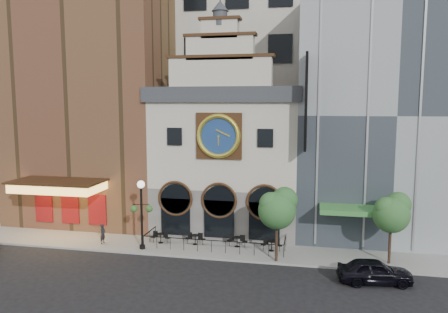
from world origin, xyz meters
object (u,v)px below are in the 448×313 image
object	(u,v)px
bistro_2	(237,241)
bistro_3	(272,245)
pedestrian	(103,234)
tree_right	(392,212)
tree_left	(278,207)
bistro_0	(161,237)
car_right	(375,271)
lamppost	(141,207)
bistro_1	(195,239)

from	to	relation	value
bistro_2	bistro_3	xyz separation A→B (m)	(2.67, -0.39, 0.00)
bistro_3	pedestrian	world-z (taller)	pedestrian
bistro_3	tree_right	world-z (taller)	tree_right
bistro_2	bistro_3	world-z (taller)	same
pedestrian	tree_left	world-z (taller)	tree_left
bistro_0	car_right	xyz separation A→B (m)	(15.49, -4.29, 0.15)
bistro_2	tree_left	distance (m)	5.22
car_right	pedestrian	world-z (taller)	pedestrian
bistro_0	bistro_2	size ratio (longest dim) A/B	1.00
car_right	lamppost	size ratio (longest dim) A/B	0.86
bistro_1	bistro_2	distance (m)	3.29
lamppost	pedestrian	bearing A→B (deg)	159.28
bistro_2	car_right	size ratio (longest dim) A/B	0.35
bistro_1	lamppost	world-z (taller)	lamppost
bistro_1	bistro_3	size ratio (longest dim) A/B	1.00
bistro_0	bistro_3	world-z (taller)	same
pedestrian	tree_right	world-z (taller)	tree_right
bistro_0	tree_left	bearing A→B (deg)	-12.37
bistro_3	tree_left	size ratio (longest dim) A/B	0.30
bistro_0	tree_right	bearing A→B (deg)	-3.24
bistro_2	pedestrian	distance (m)	10.51
bistro_1	tree_right	xyz separation A→B (m)	(14.15, -1.16, 3.17)
bistro_0	car_right	world-z (taller)	car_right
tree_right	lamppost	bearing A→B (deg)	-178.11
bistro_2	pedestrian	bearing A→B (deg)	-172.62
tree_right	tree_left	bearing A→B (deg)	-171.96
car_right	tree_left	world-z (taller)	tree_left
pedestrian	tree_left	xyz separation A→B (m)	(13.65, -1.01, 3.04)
car_right	lamppost	world-z (taller)	lamppost
bistro_2	bistro_3	size ratio (longest dim) A/B	1.00
car_right	pedestrian	bearing A→B (deg)	73.43
tree_left	bistro_1	bearing A→B (deg)	161.06
pedestrian	lamppost	bearing A→B (deg)	-91.47
tree_left	pedestrian	bearing A→B (deg)	175.78
pedestrian	tree_left	bearing A→B (deg)	-87.26
pedestrian	tree_left	distance (m)	14.02
bistro_2	bistro_3	bearing A→B (deg)	-8.42
bistro_0	tree_right	size ratio (longest dim) A/B	0.32
bistro_3	lamppost	distance (m)	10.11
bistro_3	lamppost	size ratio (longest dim) A/B	0.30
pedestrian	lamppost	world-z (taller)	lamppost
bistro_3	pedestrian	xyz separation A→B (m)	(-13.09, -0.95, 0.31)
bistro_0	tree_right	distance (m)	17.23
car_right	bistro_1	bearing A→B (deg)	63.32
bistro_1	car_right	size ratio (longest dim) A/B	0.35
bistro_1	tree_left	world-z (taller)	tree_left
bistro_3	bistro_1	bearing A→B (deg)	177.35
bistro_2	car_right	distance (m)	10.51
car_right	tree_right	xyz separation A→B (m)	(1.42, 3.33, 3.01)
bistro_3	tree_right	size ratio (longest dim) A/B	0.32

